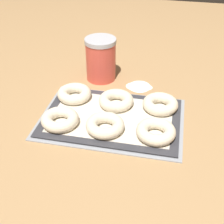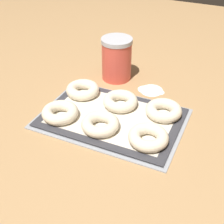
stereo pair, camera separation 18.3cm
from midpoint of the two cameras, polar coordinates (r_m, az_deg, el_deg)
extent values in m
plane|color=#A87F51|center=(1.04, 5.25, -1.29)|extent=(2.80, 2.80, 0.00)
cube|color=#93969B|center=(1.03, 5.06, -1.48)|extent=(0.47, 0.32, 0.01)
cube|color=#333338|center=(1.03, 5.07, -1.25)|extent=(0.45, 0.30, 0.00)
cube|color=beige|center=(1.03, 5.07, -1.23)|extent=(0.39, 0.25, 0.00)
torus|color=beige|center=(1.01, -4.46, -0.43)|extent=(0.12, 0.12, 0.04)
torus|color=beige|center=(0.96, 3.25, -2.56)|extent=(0.12, 0.12, 0.04)
torus|color=beige|center=(0.93, 12.29, -4.92)|extent=(0.12, 0.12, 0.04)
torus|color=beige|center=(1.13, -0.80, 3.82)|extent=(0.12, 0.12, 0.04)
torus|color=beige|center=(1.07, 6.40, 1.69)|extent=(0.12, 0.12, 0.04)
torus|color=beige|center=(1.05, 14.37, -0.03)|extent=(0.12, 0.12, 0.04)
cylinder|color=#DB4C3D|center=(1.23, 5.14, 9.11)|extent=(0.12, 0.12, 0.15)
cylinder|color=#B2B2B7|center=(1.20, 5.36, 12.70)|extent=(0.12, 0.12, 0.02)
ellipsoid|color=white|center=(1.20, 11.83, 3.63)|extent=(0.09, 0.05, 0.00)
ellipsoid|color=white|center=(1.20, 11.59, 3.70)|extent=(0.09, 0.09, 0.00)
ellipsoid|color=white|center=(1.20, 10.95, 3.79)|extent=(0.08, 0.06, 0.00)
camera|label=1|loc=(0.09, -84.85, 3.69)|focal=50.00mm
camera|label=2|loc=(0.09, 95.15, -3.69)|focal=50.00mm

